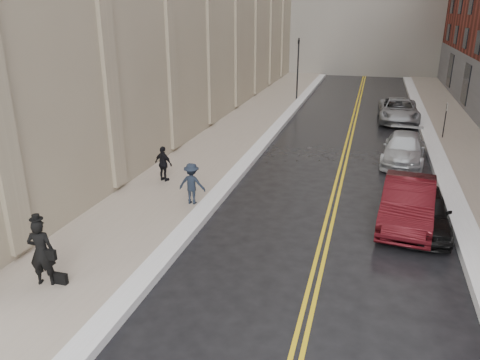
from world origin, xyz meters
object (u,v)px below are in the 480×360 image
Objects in this scene: pedestrian_main at (41,252)px; pedestrian_b at (192,184)px; car_silver_near at (404,149)px; pedestrian_c at (164,164)px; car_maroon at (408,202)px; car_silver_far at (398,110)px; car_black at (422,209)px.

pedestrian_b is at bearing -119.93° from pedestrian_main.
pedestrian_c is (-10.44, -6.27, 0.23)m from car_silver_near.
pedestrian_b is at bearing -169.54° from car_maroon.
pedestrian_b is at bearing -115.85° from car_silver_far.
pedestrian_b is (-8.28, -8.35, 0.26)m from car_silver_near.
car_black is at bearing -82.61° from car_silver_near.
car_silver_near is 2.99× the size of pedestrian_b.
pedestrian_main reaches higher than pedestrian_c.
car_silver_far is at bearing 95.05° from car_silver_near.
car_silver_far is at bearing 94.75° from car_maroon.
pedestrian_b reaches higher than car_black.
pedestrian_b is (1.84, 6.55, -0.16)m from pedestrian_main.
pedestrian_c reaches higher than car_silver_near.
car_maroon reaches higher than car_black.
pedestrian_b reaches higher than car_maroon.
car_maroon is 1.02× the size of car_silver_near.
car_silver_far is 19.09m from pedestrian_c.
pedestrian_c is at bearing 171.13° from car_black.
car_silver_far is at bearing -116.08° from pedestrian_b.
pedestrian_c is at bearing -143.67° from car_silver_near.
car_maroon is at bearing -91.87° from car_silver_far.
car_black is 2.74× the size of pedestrian_c.
car_silver_far reaches higher than car_silver_near.
car_silver_near is 0.87× the size of car_silver_far.
car_maroon is 3.16× the size of pedestrian_c.
pedestrian_c is at bearing -45.21° from pedestrian_b.
pedestrian_c is (-10.73, 1.73, 0.20)m from car_black.
car_maroon is 17.34m from car_silver_far.
car_maroon reaches higher than car_silver_far.
car_silver_near is 2.49× the size of pedestrian_main.
pedestrian_main is at bearing 109.11° from pedestrian_c.
car_maroon is 8.11m from pedestrian_b.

